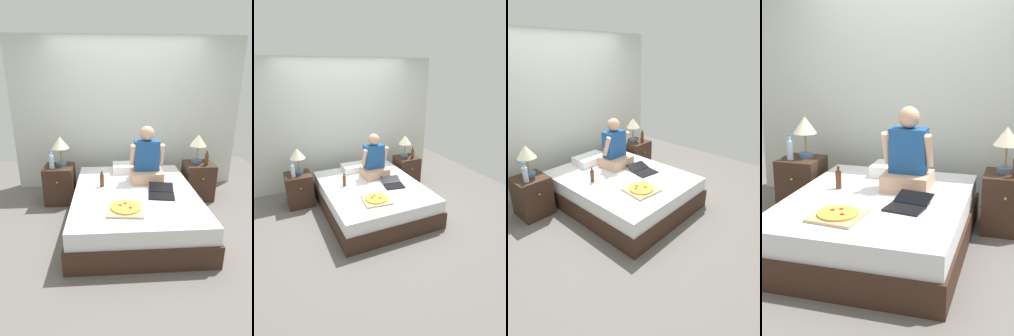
{
  "view_description": "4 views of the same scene",
  "coord_description": "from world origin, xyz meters",
  "views": [
    {
      "loc": [
        -0.33,
        -3.14,
        1.86
      ],
      "look_at": [
        -0.12,
        -0.09,
        0.81
      ],
      "focal_mm": 28.0,
      "sensor_mm": 36.0,
      "label": 1
    },
    {
      "loc": [
        -1.57,
        -3.7,
        2.34
      ],
      "look_at": [
        0.1,
        -0.12,
        0.8
      ],
      "focal_mm": 28.0,
      "sensor_mm": 36.0,
      "label": 2
    },
    {
      "loc": [
        -2.49,
        -2.58,
        2.19
      ],
      "look_at": [
        0.01,
        -0.25,
        0.66
      ],
      "focal_mm": 28.0,
      "sensor_mm": 36.0,
      "label": 3
    },
    {
      "loc": [
        1.21,
        -3.76,
        1.83
      ],
      "look_at": [
        0.09,
        0.05,
        0.74
      ],
      "focal_mm": 50.0,
      "sensor_mm": 36.0,
      "label": 4
    }
  ],
  "objects": [
    {
      "name": "ground_plane",
      "position": [
        0.0,
        0.0,
        0.0
      ],
      "size": [
        5.83,
        5.83,
        0.0
      ],
      "primitive_type": "plane",
      "color": "#66605B"
    },
    {
      "name": "wall_back",
      "position": [
        0.0,
        1.38,
        1.25
      ],
      "size": [
        3.83,
        0.12,
        2.5
      ],
      "primitive_type": "cube",
      "color": "silver",
      "rests_on": "ground"
    },
    {
      "name": "bed",
      "position": [
        0.0,
        0.0,
        0.23
      ],
      "size": [
        1.61,
        2.04,
        0.47
      ],
      "color": "#382319",
      "rests_on": "ground"
    },
    {
      "name": "nightstand_left",
      "position": [
        -1.1,
        0.71,
        0.29
      ],
      "size": [
        0.44,
        0.47,
        0.58
      ],
      "color": "#382319",
      "rests_on": "ground"
    },
    {
      "name": "lamp_on_left_nightstand",
      "position": [
        -1.06,
        0.76,
        0.91
      ],
      "size": [
        0.26,
        0.26,
        0.45
      ],
      "color": "#4C6B93",
      "rests_on": "nightstand_left"
    },
    {
      "name": "water_bottle",
      "position": [
        -1.18,
        0.62,
        0.69
      ],
      "size": [
        0.07,
        0.07,
        0.28
      ],
      "color": "silver",
      "rests_on": "nightstand_left"
    },
    {
      "name": "nightstand_right",
      "position": [
        1.1,
        0.71,
        0.29
      ],
      "size": [
        0.44,
        0.47,
        0.58
      ],
      "color": "#382319",
      "rests_on": "ground"
    },
    {
      "name": "lamp_on_right_nightstand",
      "position": [
        1.07,
        0.76,
        0.91
      ],
      "size": [
        0.26,
        0.26,
        0.45
      ],
      "color": "#4C6B93",
      "rests_on": "nightstand_right"
    },
    {
      "name": "pillow",
      "position": [
        -0.01,
        0.74,
        0.53
      ],
      "size": [
        0.52,
        0.34,
        0.12
      ],
      "primitive_type": "cube",
      "color": "white",
      "rests_on": "bed"
    },
    {
      "name": "person_seated",
      "position": [
        0.2,
        0.34,
        0.75
      ],
      "size": [
        0.47,
        0.4,
        0.78
      ],
      "color": "tan",
      "rests_on": "bed"
    },
    {
      "name": "laptop",
      "position": [
        0.32,
        -0.16,
        0.49
      ],
      "size": [
        0.38,
        0.46,
        0.07
      ],
      "color": "black",
      "rests_on": "bed"
    },
    {
      "name": "pizza_box",
      "position": [
        -0.16,
        -0.54,
        0.48
      ],
      "size": [
        0.44,
        0.44,
        0.05
      ],
      "color": "tan",
      "rests_on": "bed"
    },
    {
      "name": "beer_bottle_on_bed",
      "position": [
        -0.43,
        0.16,
        0.56
      ],
      "size": [
        0.06,
        0.06,
        0.22
      ],
      "color": "#4C2811",
      "rests_on": "bed"
    }
  ]
}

